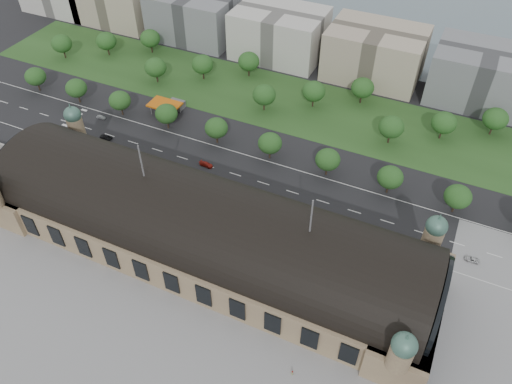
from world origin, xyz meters
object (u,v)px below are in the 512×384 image
at_px(pedestrian_0, 292,373).
at_px(bus_west, 225,189).
at_px(traffic_car_1, 101,117).
at_px(petrol_station, 171,105).
at_px(parked_car_2, 111,158).
at_px(parked_car_6, 162,175).
at_px(traffic_car_2, 106,137).
at_px(bus_east, 321,217).
at_px(parked_car_0, 115,160).
at_px(traffic_car_0, 37,127).
at_px(traffic_car_3, 206,164).
at_px(bus_mid, 278,208).
at_px(traffic_car_6, 472,259).
at_px(parked_car_4, 141,168).
at_px(parked_car_5, 154,173).
at_px(parked_car_1, 106,165).
at_px(parked_car_3, 139,167).

bearing_deg(pedestrian_0, bus_west, 126.44).
bearing_deg(traffic_car_1, petrol_station, -55.88).
distance_m(parked_car_2, parked_car_6, 24.22).
xyz_separation_m(traffic_car_2, bus_east, (98.42, -6.52, 0.85)).
xyz_separation_m(traffic_car_2, parked_car_0, (12.33, -10.55, -0.10)).
xyz_separation_m(traffic_car_0, traffic_car_2, (31.28, 6.81, -0.01)).
bearing_deg(traffic_car_3, parked_car_0, 113.10).
distance_m(parked_car_2, bus_mid, 72.25).
relative_size(petrol_station, parked_car_0, 3.38).
height_order(traffic_car_1, parked_car_6, parked_car_6).
relative_size(traffic_car_6, parked_car_4, 0.95).
xyz_separation_m(traffic_car_2, parked_car_2, (10.64, -10.55, -0.07)).
bearing_deg(petrol_station, parked_car_6, -62.68).
bearing_deg(parked_car_5, pedestrian_0, 27.53).
distance_m(traffic_car_6, parked_car_1, 138.50).
relative_size(bus_mid, pedestrian_0, 5.93).
xyz_separation_m(traffic_car_6, parked_car_6, (-114.42, -7.41, 0.06)).
height_order(traffic_car_6, bus_west, bus_west).
distance_m(traffic_car_0, parked_car_6, 66.25).
bearing_deg(parked_car_2, bus_west, 71.67).
xyz_separation_m(traffic_car_2, traffic_car_3, (47.19, 2.15, 0.03)).
height_order(traffic_car_2, parked_car_5, traffic_car_2).
distance_m(parked_car_3, parked_car_4, 0.87).
distance_m(traffic_car_6, bus_west, 88.22).
relative_size(petrol_station, bus_mid, 1.33).
bearing_deg(parked_car_0, petrol_station, 146.17).
distance_m(traffic_car_0, bus_mid, 114.15).
height_order(parked_car_4, bus_east, bus_east).
distance_m(parked_car_3, bus_east, 74.44).
bearing_deg(traffic_car_1, parked_car_5, -119.80).
bearing_deg(bus_east, parked_car_4, 96.97).
height_order(petrol_station, pedestrian_0, petrol_station).
relative_size(parked_car_3, bus_east, 0.38).
relative_size(parked_car_4, parked_car_6, 1.01).
height_order(parked_car_1, parked_car_4, parked_car_4).
bearing_deg(traffic_car_6, parked_car_1, -86.99).
bearing_deg(parked_car_4, parked_car_1, -112.91).
relative_size(traffic_car_0, bus_east, 0.40).
bearing_deg(parked_car_5, bus_west, 65.34).
bearing_deg(traffic_car_2, bus_west, 85.82).
distance_m(parked_car_6, bus_west, 26.48).
bearing_deg(petrol_station, bus_west, -39.06).
xyz_separation_m(traffic_car_1, parked_car_3, (35.10, -21.49, 0.10)).
xyz_separation_m(parked_car_0, parked_car_1, (-1.08, -4.00, 0.05)).
relative_size(traffic_car_2, bus_west, 0.42).
height_order(petrol_station, traffic_car_1, petrol_station).
height_order(traffic_car_1, parked_car_1, parked_car_1).
bearing_deg(parked_car_5, traffic_car_6, 65.14).
distance_m(petrol_station, parked_car_3, 41.57).
height_order(traffic_car_6, parked_car_1, parked_car_1).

